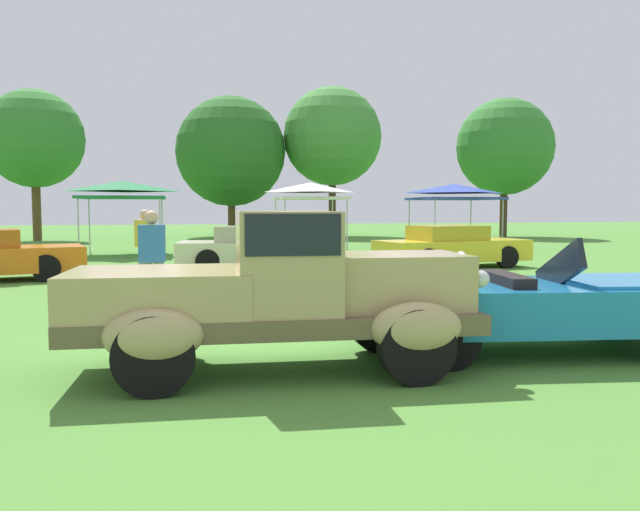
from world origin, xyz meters
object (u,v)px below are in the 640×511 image
object	(u,v)px
spectator_between_cars	(152,259)
canopy_tent_left_field	(122,189)
canopy_tent_center_field	(310,190)
neighbor_convertible	(548,304)
canopy_tent_right_field	(454,191)
feature_pickup_truck	(279,291)
show_car_yellow	(452,247)
spectator_by_row	(145,244)
show_car_cream	(255,249)

from	to	relation	value
spectator_between_cars	canopy_tent_left_field	bearing A→B (deg)	96.61
canopy_tent_left_field	canopy_tent_center_field	world-z (taller)	same
neighbor_convertible	canopy_tent_right_field	distance (m)	19.27
feature_pickup_truck	spectator_between_cars	bearing A→B (deg)	110.03
feature_pickup_truck	show_car_yellow	world-z (taller)	feature_pickup_truck
neighbor_convertible	canopy_tent_center_field	size ratio (longest dim) A/B	1.67
spectator_between_cars	canopy_tent_right_field	size ratio (longest dim) A/B	0.53
spectator_between_cars	spectator_by_row	xyz separation A→B (m)	(-0.32, 4.18, 0.00)
spectator_between_cars	canopy_tent_center_field	bearing A→B (deg)	68.88
canopy_tent_center_field	canopy_tent_right_field	world-z (taller)	same
feature_pickup_truck	canopy_tent_left_field	xyz separation A→B (m)	(-3.07, 17.90, 1.56)
spectator_between_cars	show_car_cream	bearing A→B (deg)	70.55
neighbor_convertible	canopy_tent_right_field	xyz separation A→B (m)	(6.78, 17.94, 1.84)
spectator_by_row	spectator_between_cars	bearing A→B (deg)	-85.57
neighbor_convertible	show_car_cream	size ratio (longest dim) A/B	1.01
feature_pickup_truck	canopy_tent_center_field	size ratio (longest dim) A/B	1.61
canopy_tent_left_field	canopy_tent_right_field	size ratio (longest dim) A/B	0.94
feature_pickup_truck	spectator_between_cars	xyz separation A→B (m)	(-1.46, 4.00, 0.05)
show_car_yellow	canopy_tent_right_field	bearing A→B (deg)	65.62
neighbor_convertible	show_car_cream	world-z (taller)	neighbor_convertible
canopy_tent_right_field	spectator_between_cars	bearing A→B (deg)	-129.15
show_car_yellow	canopy_tent_center_field	xyz separation A→B (m)	(-2.67, 7.49, 1.82)
feature_pickup_truck	canopy_tent_center_field	distance (m)	18.57
neighbor_convertible	show_car_yellow	distance (m)	10.86
canopy_tent_left_field	canopy_tent_center_field	distance (m)	7.05
canopy_tent_right_field	spectator_by_row	bearing A→B (deg)	-139.85
canopy_tent_left_field	canopy_tent_right_field	xyz separation A→B (m)	(13.17, 0.29, 0.00)
spectator_between_cars	canopy_tent_left_field	size ratio (longest dim) A/B	0.56
feature_pickup_truck	show_car_cream	world-z (taller)	feature_pickup_truck
spectator_by_row	canopy_tent_left_field	bearing A→B (deg)	97.53
show_car_yellow	spectator_by_row	bearing A→B (deg)	-164.05
neighbor_convertible	show_car_yellow	size ratio (longest dim) A/B	0.97
feature_pickup_truck	spectator_by_row	distance (m)	8.37
spectator_by_row	canopy_tent_center_field	size ratio (longest dim) A/B	0.62
spectator_between_cars	spectator_by_row	distance (m)	4.19
feature_pickup_truck	canopy_tent_right_field	world-z (taller)	canopy_tent_right_field
feature_pickup_truck	neighbor_convertible	size ratio (longest dim) A/B	0.96
show_car_yellow	canopy_tent_left_field	world-z (taller)	canopy_tent_left_field
show_car_cream	canopy_tent_left_field	distance (m)	8.24
spectator_between_cars	canopy_tent_right_field	xyz separation A→B (m)	(11.56, 14.20, 1.51)
show_car_yellow	spectator_between_cars	distance (m)	10.45
neighbor_convertible	canopy_tent_center_field	xyz separation A→B (m)	(0.66, 17.82, 1.84)
neighbor_convertible	spectator_by_row	world-z (taller)	spectator_by_row
show_car_yellow	spectator_between_cars	bearing A→B (deg)	-140.91
neighbor_convertible	show_car_cream	distance (m)	10.97
spectator_by_row	canopy_tent_left_field	xyz separation A→B (m)	(-1.29, 9.73, 1.51)
show_car_cream	canopy_tent_left_field	size ratio (longest dim) A/B	1.48
show_car_yellow	show_car_cream	bearing A→B (deg)	176.02
feature_pickup_truck	spectator_by_row	world-z (taller)	feature_pickup_truck
show_car_cream	spectator_between_cars	distance (m)	7.41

